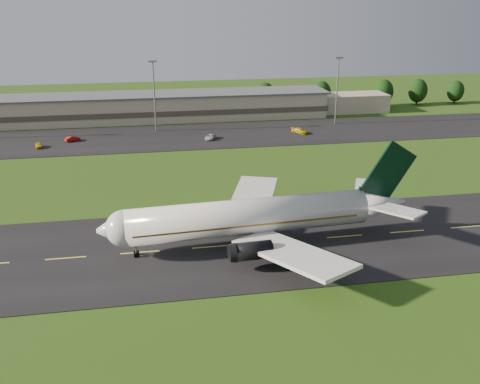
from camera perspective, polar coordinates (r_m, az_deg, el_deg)
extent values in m
plane|color=#2B4C13|center=(83.93, -10.60, -6.41)|extent=(360.00, 360.00, 0.00)
cube|color=black|center=(83.91, -10.60, -6.37)|extent=(220.00, 30.00, 0.10)
cube|color=black|center=(151.92, -10.71, 5.64)|extent=(260.00, 30.00, 0.10)
cylinder|color=silver|center=(83.26, 0.91, -2.63)|extent=(38.28, 8.01, 5.60)
sphere|color=silver|center=(80.90, -12.24, -3.82)|extent=(5.60, 5.60, 5.60)
cone|color=silver|center=(80.91, -13.66, -3.93)|extent=(4.33, 5.62, 5.38)
cone|color=silver|center=(91.24, 14.72, -1.24)|extent=(9.33, 6.05, 5.49)
cube|color=brown|center=(83.28, 0.58, -2.89)|extent=(35.29, 7.86, 0.28)
cube|color=black|center=(80.68, -12.70, -3.49)|extent=(2.19, 3.12, 0.65)
cube|color=silver|center=(75.29, 5.65, -6.56)|extent=(15.01, 20.06, 2.20)
cube|color=silver|center=(94.53, 1.27, -0.79)|extent=(13.16, 20.23, 2.20)
cube|color=silver|center=(86.89, 16.30, -1.84)|extent=(7.87, 9.34, 0.91)
cube|color=silver|center=(95.06, 13.37, 0.32)|extent=(7.15, 9.39, 0.91)
cube|color=black|center=(89.94, 13.97, -0.26)|extent=(5.02, 0.87, 3.00)
cube|color=black|center=(89.94, 15.58, 2.08)|extent=(9.44, 1.05, 10.55)
cylinder|color=black|center=(76.66, 1.34, -6.28)|extent=(5.76, 3.05, 2.70)
cylinder|color=black|center=(90.85, -1.29, -1.94)|extent=(5.76, 3.05, 2.70)
cube|color=#C5B696|center=(174.52, -10.81, 8.80)|extent=(120.00, 15.00, 8.00)
cube|color=#4C4438|center=(174.67, -10.80, 8.55)|extent=(121.00, 15.40, 1.60)
cube|color=#595B60|center=(173.78, -10.90, 10.15)|extent=(122.00, 16.00, 0.50)
cube|color=#C5B696|center=(189.29, 11.17, 9.33)|extent=(28.00, 11.00, 6.00)
cylinder|color=gray|center=(157.72, -9.11, 9.96)|extent=(0.44, 0.44, 20.00)
cube|color=gray|center=(156.32, -9.32, 13.60)|extent=(2.40, 1.20, 0.50)
cylinder|color=gray|center=(168.01, 10.30, 10.49)|extent=(0.44, 0.44, 20.00)
cube|color=gray|center=(166.70, 10.51, 13.92)|extent=(2.40, 1.20, 0.50)
cylinder|color=black|center=(189.19, -22.11, 7.68)|extent=(0.56, 0.56, 2.38)
ellipsoid|color=black|center=(188.67, -22.23, 8.54)|extent=(5.55, 5.55, 6.94)
cylinder|color=black|center=(189.91, 2.68, 9.24)|extent=(0.56, 0.56, 2.93)
ellipsoid|color=black|center=(189.27, 2.70, 10.31)|extent=(6.83, 6.83, 8.53)
cylinder|color=black|center=(196.31, 8.62, 9.39)|extent=(0.56, 0.56, 2.90)
ellipsoid|color=black|center=(195.70, 8.67, 10.41)|extent=(6.77, 6.77, 8.46)
cylinder|color=black|center=(202.16, 14.97, 9.27)|extent=(0.56, 0.56, 3.00)
ellipsoid|color=black|center=(201.55, 15.06, 10.29)|extent=(7.00, 7.00, 8.75)
cylinder|color=black|center=(208.97, 18.33, 9.26)|extent=(0.56, 0.56, 2.92)
ellipsoid|color=black|center=(208.40, 18.44, 10.22)|extent=(6.81, 6.81, 8.51)
cylinder|color=black|center=(216.37, 21.89, 9.13)|extent=(0.56, 0.56, 2.61)
ellipsoid|color=black|center=(215.87, 22.00, 9.96)|extent=(6.10, 6.10, 7.62)
imported|color=gold|center=(149.04, -20.68, 4.69)|extent=(2.32, 4.08, 1.31)
imported|color=#9C130A|center=(152.95, -17.44, 5.44)|extent=(4.26, 3.27, 1.35)
imported|color=silver|center=(148.40, -3.19, 5.90)|extent=(3.84, 5.19, 1.31)
imported|color=#C5A90B|center=(155.64, 6.40, 6.51)|extent=(4.84, 5.34, 1.50)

